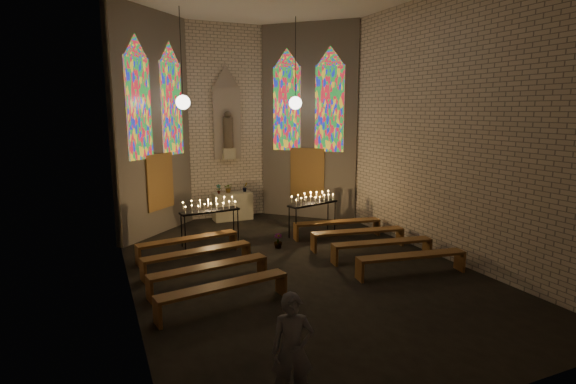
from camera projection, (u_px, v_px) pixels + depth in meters
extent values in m
plane|color=black|center=(294.00, 266.00, 11.59)|extent=(12.00, 12.00, 0.00)
cube|color=beige|center=(226.00, 123.00, 16.36)|extent=(8.00, 0.02, 7.00)
cube|color=beige|center=(495.00, 149.00, 5.56)|extent=(8.00, 0.02, 7.00)
cube|color=beige|center=(120.00, 133.00, 9.38)|extent=(0.02, 12.00, 7.00)
cube|color=beige|center=(424.00, 127.00, 12.54)|extent=(0.02, 12.00, 7.00)
cube|color=beige|center=(153.00, 125.00, 14.15)|extent=(2.72, 2.72, 7.00)
cube|color=beige|center=(309.00, 123.00, 16.32)|extent=(2.72, 2.72, 7.00)
cube|color=#4C3F8C|center=(139.00, 109.00, 13.26)|extent=(0.78, 0.78, 3.00)
cube|color=#4C3F8C|center=(172.00, 109.00, 14.75)|extent=(0.78, 0.78, 3.00)
cube|color=#4C3F8C|center=(287.00, 109.00, 16.38)|extent=(0.78, 0.78, 3.00)
cube|color=#4C3F8C|center=(330.00, 109.00, 15.80)|extent=(0.78, 0.78, 3.00)
cube|color=brown|center=(160.00, 182.00, 14.42)|extent=(0.95, 0.95, 1.80)
cube|color=brown|center=(307.00, 173.00, 16.49)|extent=(0.95, 0.95, 1.80)
cube|color=gray|center=(227.00, 123.00, 16.29)|extent=(1.00, 0.12, 2.60)
cone|color=gray|center=(226.00, 76.00, 15.99)|extent=(1.00, 1.00, 0.80)
cube|color=#B1AE91|center=(229.00, 154.00, 16.37)|extent=(0.45, 0.30, 0.40)
cylinder|color=brown|center=(228.00, 133.00, 16.23)|extent=(0.36, 0.36, 1.10)
sphere|color=brown|center=(228.00, 115.00, 16.11)|extent=(0.26, 0.26, 0.26)
sphere|color=white|center=(183.00, 102.00, 13.78)|extent=(0.44, 0.44, 0.44)
cylinder|color=black|center=(181.00, 55.00, 13.52)|extent=(0.02, 0.02, 2.80)
sphere|color=white|center=(295.00, 103.00, 15.28)|extent=(0.44, 0.44, 0.44)
cylinder|color=black|center=(295.00, 60.00, 15.02)|extent=(0.02, 0.02, 2.80)
cube|color=#B1AE91|center=(233.00, 206.00, 16.41)|extent=(1.40, 0.60, 1.00)
imported|color=#4C723F|center=(219.00, 189.00, 16.13)|extent=(0.19, 0.14, 0.34)
imported|color=#4C723F|center=(229.00, 188.00, 16.33)|extent=(0.37, 0.34, 0.34)
imported|color=#4C723F|center=(245.00, 187.00, 16.47)|extent=(0.23, 0.20, 0.35)
imported|color=#4C723F|center=(278.00, 241.00, 13.07)|extent=(0.32, 0.32, 0.43)
cube|color=black|center=(210.00, 211.00, 13.31)|extent=(1.80, 0.63, 0.06)
cylinder|color=black|center=(185.00, 233.00, 12.85)|extent=(0.03, 0.03, 0.99)
cylinder|color=black|center=(238.00, 226.00, 13.68)|extent=(0.03, 0.03, 0.99)
cylinder|color=black|center=(182.00, 230.00, 13.13)|extent=(0.03, 0.03, 0.99)
cylinder|color=black|center=(234.00, 223.00, 13.96)|extent=(0.03, 0.03, 0.99)
cube|color=black|center=(313.00, 204.00, 14.32)|extent=(1.83, 0.87, 0.06)
cylinder|color=black|center=(296.00, 225.00, 13.77)|extent=(0.03, 0.03, 1.00)
cylinder|color=black|center=(335.00, 217.00, 14.80)|extent=(0.03, 0.03, 1.00)
cylinder|color=black|center=(289.00, 223.00, 14.03)|extent=(0.03, 0.03, 1.00)
cylinder|color=black|center=(328.00, 215.00, 15.06)|extent=(0.03, 0.03, 1.00)
cube|color=brown|center=(188.00, 239.00, 12.25)|extent=(2.80, 0.82, 0.07)
cube|color=brown|center=(138.00, 256.00, 11.58)|extent=(0.13, 0.39, 0.50)
cube|color=brown|center=(233.00, 240.00, 13.02)|extent=(0.13, 0.39, 0.50)
cube|color=brown|center=(337.00, 222.00, 14.10)|extent=(2.80, 0.82, 0.07)
cube|color=brown|center=(296.00, 233.00, 13.81)|extent=(0.13, 0.39, 0.50)
cube|color=brown|center=(377.00, 227.00, 14.49)|extent=(0.13, 0.39, 0.50)
cube|color=brown|center=(198.00, 251.00, 11.17)|extent=(2.80, 0.82, 0.07)
cube|color=brown|center=(143.00, 271.00, 10.50)|extent=(0.13, 0.39, 0.50)
cube|color=brown|center=(246.00, 252.00, 11.94)|extent=(0.13, 0.39, 0.50)
cube|color=brown|center=(358.00, 231.00, 13.02)|extent=(2.80, 0.82, 0.07)
cube|color=brown|center=(314.00, 243.00, 12.73)|extent=(0.13, 0.39, 0.50)
cube|color=brown|center=(400.00, 236.00, 13.40)|extent=(0.13, 0.39, 0.50)
cube|color=brown|center=(209.00, 267.00, 10.09)|extent=(2.80, 0.82, 0.07)
cube|color=brown|center=(149.00, 290.00, 9.42)|extent=(0.13, 0.39, 0.50)
cube|color=brown|center=(262.00, 266.00, 10.86)|extent=(0.13, 0.39, 0.50)
cube|color=brown|center=(382.00, 242.00, 11.94)|extent=(2.80, 0.82, 0.07)
cube|color=brown|center=(334.00, 255.00, 11.65)|extent=(0.13, 0.39, 0.50)
cube|color=brown|center=(427.00, 247.00, 12.32)|extent=(0.13, 0.39, 0.50)
cube|color=brown|center=(224.00, 285.00, 9.01)|extent=(2.80, 0.82, 0.07)
cube|color=brown|center=(157.00, 313.00, 8.34)|extent=(0.13, 0.39, 0.50)
cube|color=brown|center=(281.00, 283.00, 9.78)|extent=(0.13, 0.39, 0.50)
cube|color=brown|center=(412.00, 255.00, 10.86)|extent=(2.80, 0.82, 0.07)
cube|color=brown|center=(360.00, 270.00, 10.57)|extent=(0.13, 0.39, 0.50)
cube|color=brown|center=(460.00, 261.00, 11.24)|extent=(0.13, 0.39, 0.50)
imported|color=#53535E|center=(292.00, 350.00, 6.02)|extent=(0.68, 0.56, 1.59)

